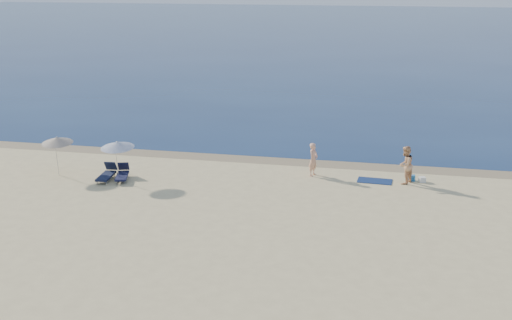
{
  "coord_description": "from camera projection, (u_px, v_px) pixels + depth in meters",
  "views": [
    {
      "loc": [
        5.31,
        -14.39,
        10.27
      ],
      "look_at": [
        -1.15,
        16.0,
        1.0
      ],
      "focal_mm": 45.0,
      "sensor_mm": 36.0,
      "label": 1
    }
  ],
  "objects": [
    {
      "name": "beach_towel",
      "position": [
        375.0,
        181.0,
        32.34
      ],
      "size": [
        1.77,
        1.05,
        0.03
      ],
      "primitive_type": "cube",
      "rotation": [
        0.0,
        0.0,
        -0.06
      ],
      "color": "#0E1F4A",
      "rests_on": "ground"
    },
    {
      "name": "person_left",
      "position": [
        313.0,
        159.0,
        32.99
      ],
      "size": [
        0.61,
        0.73,
        1.73
      ],
      "primitive_type": "imported",
      "rotation": [
        0.0,
        0.0,
        1.22
      ],
      "color": "#E09D7E",
      "rests_on": "ground"
    },
    {
      "name": "sea",
      "position": [
        363.0,
        31.0,
        111.22
      ],
      "size": [
        240.0,
        160.0,
        0.01
      ],
      "primitive_type": "cube",
      "color": "#0C2148",
      "rests_on": "ground"
    },
    {
      "name": "wet_sand_strip",
      "position": [
        289.0,
        161.0,
        35.67
      ],
      "size": [
        240.0,
        1.6,
        0.0
      ],
      "primitive_type": "cube",
      "color": "#847254",
      "rests_on": "ground"
    },
    {
      "name": "person_right",
      "position": [
        405.0,
        165.0,
        31.74
      ],
      "size": [
        1.07,
        1.16,
        1.92
      ],
      "primitive_type": "imported",
      "rotation": [
        0.0,
        0.0,
        -2.03
      ],
      "color": "tan",
      "rests_on": "ground"
    },
    {
      "name": "lounger_right",
      "position": [
        122.0,
        174.0,
        32.55
      ],
      "size": [
        1.02,
        1.79,
        0.75
      ],
      "rotation": [
        0.0,
        0.0,
        0.29
      ],
      "color": "#121533",
      "rests_on": "ground"
    },
    {
      "name": "lounger_left",
      "position": [
        107.0,
        174.0,
        32.5
      ],
      "size": [
        0.75,
        1.83,
        0.79
      ],
      "rotation": [
        0.0,
        0.0,
        0.09
      ],
      "color": "#121933",
      "rests_on": "ground"
    },
    {
      "name": "umbrella_near",
      "position": [
        117.0,
        145.0,
        31.85
      ],
      "size": [
        1.73,
        1.75,
        2.16
      ],
      "rotation": [
        0.0,
        0.0,
        -0.04
      ],
      "color": "silver",
      "rests_on": "ground"
    },
    {
      "name": "white_bag",
      "position": [
        422.0,
        180.0,
        32.16
      ],
      "size": [
        0.38,
        0.35,
        0.26
      ],
      "primitive_type": "cube",
      "rotation": [
        0.0,
        0.0,
        0.34
      ],
      "color": "white",
      "rests_on": "ground"
    },
    {
      "name": "umbrella_far",
      "position": [
        57.0,
        140.0,
        32.84
      ],
      "size": [
        1.86,
        1.87,
        2.13
      ],
      "rotation": [
        0.0,
        0.0,
        0.19
      ],
      "color": "silver",
      "rests_on": "ground"
    },
    {
      "name": "blue_cooler",
      "position": [
        411.0,
        178.0,
        32.38
      ],
      "size": [
        0.42,
        0.3,
        0.29
      ],
      "primitive_type": "cube",
      "rotation": [
        0.0,
        0.0,
        0.03
      ],
      "color": "#1F68AC",
      "rests_on": "ground"
    }
  ]
}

